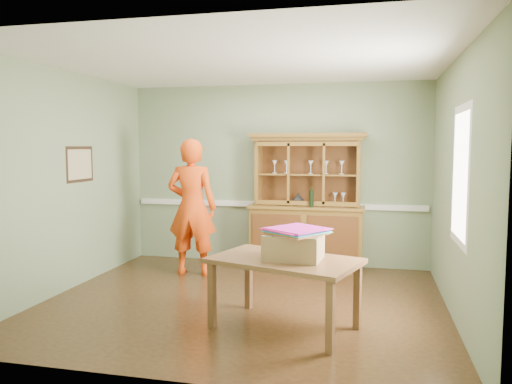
% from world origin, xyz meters
% --- Properties ---
extents(floor, '(4.50, 4.50, 0.00)m').
position_xyz_m(floor, '(0.00, 0.00, 0.00)').
color(floor, '#4F3219').
rests_on(floor, ground).
extents(ceiling, '(4.50, 4.50, 0.00)m').
position_xyz_m(ceiling, '(0.00, 0.00, 2.70)').
color(ceiling, white).
rests_on(ceiling, wall_back).
extents(wall_back, '(4.50, 0.00, 4.50)m').
position_xyz_m(wall_back, '(0.00, 2.00, 1.35)').
color(wall_back, gray).
rests_on(wall_back, floor).
extents(wall_left, '(0.00, 4.00, 4.00)m').
position_xyz_m(wall_left, '(-2.25, 0.00, 1.35)').
color(wall_left, gray).
rests_on(wall_left, floor).
extents(wall_right, '(0.00, 4.00, 4.00)m').
position_xyz_m(wall_right, '(2.25, 0.00, 1.35)').
color(wall_right, gray).
rests_on(wall_right, floor).
extents(wall_front, '(4.50, 0.00, 4.50)m').
position_xyz_m(wall_front, '(0.00, -2.00, 1.35)').
color(wall_front, gray).
rests_on(wall_front, floor).
extents(chair_rail, '(4.41, 0.05, 0.08)m').
position_xyz_m(chair_rail, '(0.00, 1.98, 0.90)').
color(chair_rail, white).
rests_on(chair_rail, wall_back).
extents(framed_map, '(0.03, 0.60, 0.46)m').
position_xyz_m(framed_map, '(-2.23, 0.30, 1.55)').
color(framed_map, '#2F1F13').
rests_on(framed_map, wall_left).
extents(window_panel, '(0.03, 0.96, 1.36)m').
position_xyz_m(window_panel, '(2.23, -0.30, 1.50)').
color(window_panel, white).
rests_on(window_panel, wall_right).
extents(china_hutch, '(1.67, 0.55, 1.97)m').
position_xyz_m(china_hutch, '(0.49, 1.78, 0.69)').
color(china_hutch, olive).
rests_on(china_hutch, floor).
extents(dining_table, '(1.58, 1.22, 0.70)m').
position_xyz_m(dining_table, '(0.60, -0.71, 0.61)').
color(dining_table, brown).
rests_on(dining_table, floor).
extents(cardboard_box, '(0.56, 0.46, 0.25)m').
position_xyz_m(cardboard_box, '(0.69, -0.71, 0.82)').
color(cardboard_box, '#92704B').
rests_on(cardboard_box, dining_table).
extents(kite_stack, '(0.66, 0.66, 0.06)m').
position_xyz_m(kite_stack, '(0.72, -0.72, 0.97)').
color(kite_stack, '#E7706D').
rests_on(kite_stack, cardboard_box).
extents(person, '(0.72, 0.50, 1.89)m').
position_xyz_m(person, '(-1.01, 1.05, 0.94)').
color(person, '#FF4C10').
rests_on(person, floor).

